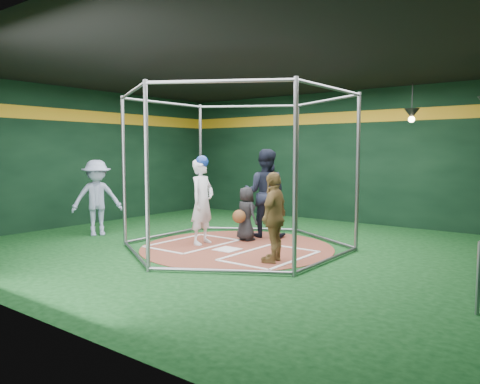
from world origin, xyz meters
The scene contains 12 objects.
room_shell centered at (0.00, 0.01, 1.75)m, with size 10.10×9.10×3.53m.
clay_disc centered at (0.00, 0.00, 0.01)m, with size 3.80×3.80×0.01m, color brown.
home_plate centered at (0.00, -0.30, 0.02)m, with size 0.43×0.43×0.01m, color white.
batter_box_left centered at (-0.95, -0.25, 0.02)m, with size 1.17×1.77×0.01m.
batter_box_right centered at (0.95, -0.25, 0.02)m, with size 1.17×1.77×0.01m.
batting_cage centered at (0.00, 0.00, 1.50)m, with size 4.05×4.67×3.00m.
pendant_lamp_near centered at (2.20, 3.60, 2.74)m, with size 0.34×0.34×0.90m.
batter_figure centered at (-0.76, -0.17, 0.91)m, with size 0.48×0.68×1.81m.
visitor_leopard centered at (1.24, -0.57, 0.78)m, with size 0.90×0.38×1.54m, color #A68547.
catcher_figure centered at (-0.29, 0.67, 0.58)m, with size 0.63×0.64×1.14m.
umpire centered at (-0.22, 1.29, 0.98)m, with size 0.94×0.73×1.94m, color black.
bystander_blue centered at (-3.37, -0.82, 0.85)m, with size 1.10×0.63×1.71m, color #919FC0.
Camera 1 is at (5.57, -7.20, 1.90)m, focal length 35.00 mm.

